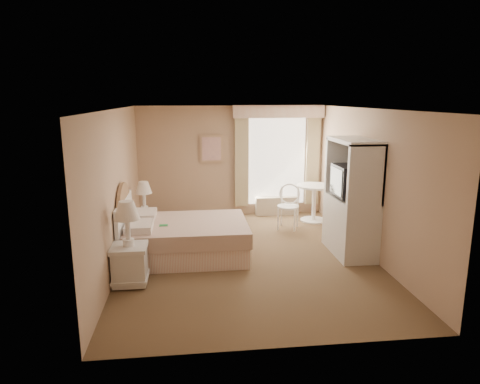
{
  "coord_description": "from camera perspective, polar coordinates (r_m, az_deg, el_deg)",
  "views": [
    {
      "loc": [
        -0.93,
        -6.86,
        2.68
      ],
      "look_at": [
        -0.09,
        0.3,
        1.08
      ],
      "focal_mm": 32.0,
      "sensor_mm": 36.0,
      "label": 1
    }
  ],
  "objects": [
    {
      "name": "nightstand_far",
      "position": [
        8.58,
        -12.56,
        -3.14
      ],
      "size": [
        0.44,
        0.44,
        1.08
      ],
      "color": "silver",
      "rests_on": "room"
    },
    {
      "name": "framed_art",
      "position": [
        9.65,
        -3.83,
        5.77
      ],
      "size": [
        0.52,
        0.04,
        0.62
      ],
      "color": "tan",
      "rests_on": "room"
    },
    {
      "name": "bed",
      "position": [
        7.43,
        -7.9,
        -5.97
      ],
      "size": [
        2.09,
        1.59,
        1.4
      ],
      "color": "#D79D8C",
      "rests_on": "room"
    },
    {
      "name": "armoire",
      "position": [
        7.61,
        14.66,
        -1.95
      ],
      "size": [
        0.6,
        1.21,
        2.01
      ],
      "color": "silver",
      "rests_on": "room"
    },
    {
      "name": "cafe_chair",
      "position": [
        8.94,
        6.51,
        -1.43
      ],
      "size": [
        0.58,
        0.58,
        0.93
      ],
      "rotation": [
        0.0,
        0.0,
        -0.41
      ],
      "color": "white",
      "rests_on": "room"
    },
    {
      "name": "round_table",
      "position": [
        9.51,
        9.85,
        -0.67
      ],
      "size": [
        0.77,
        0.77,
        0.81
      ],
      "color": "white",
      "rests_on": "room"
    },
    {
      "name": "nightstand_near",
      "position": [
        6.44,
        -14.55,
        -8.0
      ],
      "size": [
        0.51,
        0.51,
        1.23
      ],
      "color": "silver",
      "rests_on": "room"
    },
    {
      "name": "room",
      "position": [
        7.07,
        0.99,
        0.85
      ],
      "size": [
        4.21,
        5.51,
        2.51
      ],
      "color": "brown",
      "rests_on": "ground"
    },
    {
      "name": "window",
      "position": [
        9.81,
        5.02,
        4.63
      ],
      "size": [
        2.05,
        0.22,
        2.51
      ],
      "color": "white",
      "rests_on": "room"
    }
  ]
}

